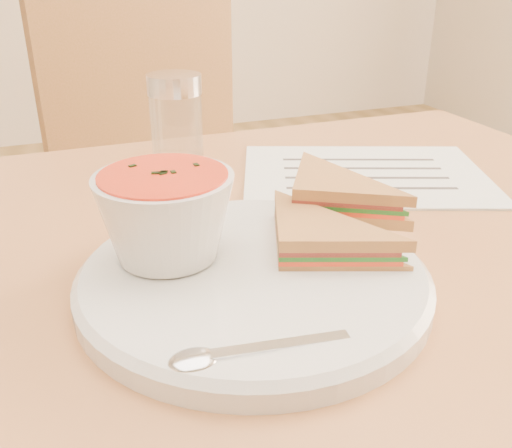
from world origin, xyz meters
name	(u,v)px	position (x,y,z in m)	size (l,w,h in m)	color
chair_far	(198,231)	(0.08, 0.53, 0.49)	(0.44, 0.44, 0.99)	brown
plate	(253,280)	(-0.04, -0.10, 0.76)	(0.29, 0.29, 0.02)	silver
soup_bowl	(166,221)	(-0.10, -0.06, 0.81)	(0.11, 0.11, 0.08)	silver
sandwich_half_a	(279,260)	(-0.02, -0.12, 0.78)	(0.11, 0.11, 0.03)	#B67240
sandwich_half_b	(292,207)	(0.02, -0.05, 0.80)	(0.11, 0.11, 0.03)	#B67240
spoon	(268,348)	(-0.07, -0.21, 0.77)	(0.17, 0.03, 0.01)	silver
paper_menu	(365,174)	(0.19, 0.10, 0.75)	(0.31, 0.22, 0.00)	white
condiment_shaker	(176,123)	(-0.02, 0.21, 0.81)	(0.07, 0.07, 0.12)	silver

